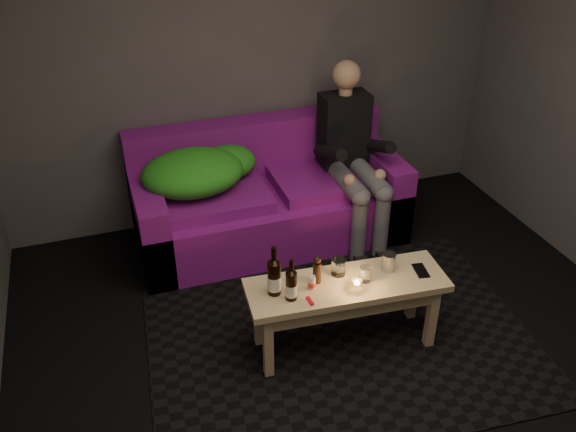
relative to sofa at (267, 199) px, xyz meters
name	(u,v)px	position (x,y,z in m)	size (l,w,h in m)	color
floor	(372,397)	(0.05, -1.82, -0.32)	(4.50, 4.50, 0.00)	black
room	(354,93)	(0.05, -1.35, 1.33)	(4.50, 4.50, 4.50)	silver
rug	(340,338)	(0.07, -1.32, -0.31)	(2.39, 1.73, 0.01)	black
sofa	(267,199)	(0.00, 0.00, 0.00)	(2.03, 0.91, 0.87)	#7C107D
green_blanket	(198,171)	(-0.52, -0.01, 0.34)	(0.89, 0.61, 0.30)	#18861F
person	(352,152)	(0.62, -0.16, 0.39)	(0.36, 0.84, 1.35)	black
coffee_table	(346,294)	(0.07, -1.37, 0.09)	(1.22, 0.47, 0.49)	tan
beer_bottle_a	(274,277)	(-0.36, -1.33, 0.29)	(0.08, 0.08, 0.31)	black
beer_bottle_b	(291,285)	(-0.29, -1.40, 0.27)	(0.07, 0.07, 0.27)	black
salt_shaker	(312,283)	(-0.15, -1.36, 0.22)	(0.04, 0.04, 0.09)	silver
pepper_mill	(317,273)	(-0.10, -1.31, 0.24)	(0.05, 0.05, 0.13)	black
tumbler_back	(339,267)	(0.05, -1.28, 0.22)	(0.09, 0.09, 0.10)	white
tealight	(357,284)	(0.10, -1.43, 0.20)	(0.07, 0.07, 0.05)	white
tumbler_front	(366,274)	(0.18, -1.39, 0.22)	(0.07, 0.07, 0.09)	white
steel_cup	(389,262)	(0.35, -1.33, 0.23)	(0.08, 0.08, 0.11)	#AAADB1
smartphone	(421,271)	(0.53, -1.41, 0.18)	(0.07, 0.14, 0.01)	black
red_lighter	(310,301)	(-0.20, -1.47, 0.18)	(0.02, 0.07, 0.01)	red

